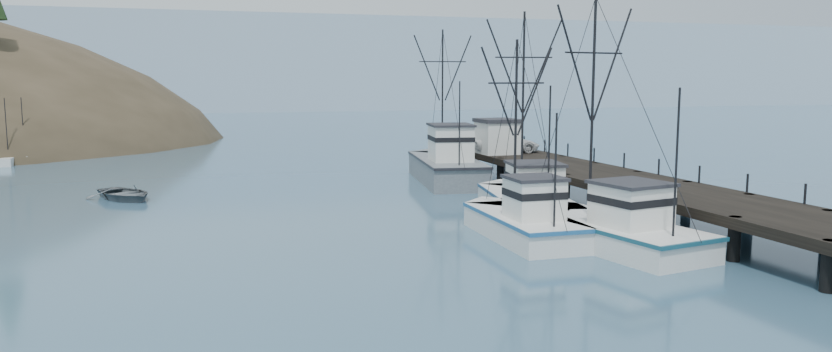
% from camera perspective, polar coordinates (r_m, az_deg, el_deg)
% --- Properties ---
extents(ground, '(400.00, 400.00, 0.00)m').
position_cam_1_polar(ground, '(28.84, 6.93, -8.66)').
color(ground, '#32556F').
rests_on(ground, ground).
extents(pier, '(6.00, 44.00, 2.00)m').
position_cam_1_polar(pier, '(48.88, 14.12, -0.12)').
color(pier, black).
rests_on(pier, ground).
extents(distant_ridge, '(360.00, 40.00, 26.00)m').
position_cam_1_polar(distant_ridge, '(196.50, -11.39, 5.07)').
color(distant_ridge, '#9EB2C6').
rests_on(distant_ridge, ground).
extents(distant_ridge_far, '(180.00, 25.00, 18.00)m').
position_cam_1_polar(distant_ridge_far, '(212.20, -25.44, 4.66)').
color(distant_ridge_far, silver).
rests_on(distant_ridge_far, ground).
extents(trawler_near, '(5.73, 12.28, 12.23)m').
position_cam_1_polar(trawler_near, '(36.99, 14.30, -3.91)').
color(trawler_near, white).
rests_on(trawler_near, ground).
extents(trawler_mid, '(3.66, 10.21, 10.29)m').
position_cam_1_polar(trawler_mid, '(37.89, 8.11, -3.49)').
color(trawler_mid, white).
rests_on(trawler_mid, ground).
extents(trawler_far, '(5.72, 12.15, 12.24)m').
position_cam_1_polar(trawler_far, '(44.17, 8.47, -1.91)').
color(trawler_far, white).
rests_on(trawler_far, ground).
extents(work_vessel, '(6.06, 14.34, 12.12)m').
position_cam_1_polar(work_vessel, '(57.79, 2.28, 0.80)').
color(work_vessel, slate).
rests_on(work_vessel, ground).
extents(pier_shed, '(3.00, 3.20, 2.80)m').
position_cam_1_polar(pier_shed, '(59.65, 6.25, 3.09)').
color(pier_shed, silver).
rests_on(pier_shed, pier).
extents(pickup_truck, '(5.78, 3.28, 1.52)m').
position_cam_1_polar(pickup_truck, '(60.73, 6.92, 2.53)').
color(pickup_truck, silver).
rests_on(pickup_truck, pier).
extents(motorboat, '(5.89, 6.48, 1.10)m').
position_cam_1_polar(motorboat, '(52.97, -21.48, -1.68)').
color(motorboat, '#545A5D').
rests_on(motorboat, ground).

